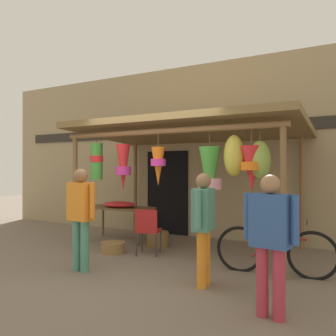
# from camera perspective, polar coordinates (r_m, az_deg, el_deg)

# --- Properties ---
(ground_plane) EXTENTS (30.00, 30.00, 0.00)m
(ground_plane) POSITION_cam_1_polar(r_m,az_deg,el_deg) (5.92, -2.79, -15.50)
(ground_plane) COLOR #756656
(shop_facade) EXTENTS (12.30, 0.29, 3.99)m
(shop_facade) POSITION_cam_1_polar(r_m,az_deg,el_deg) (8.04, 6.61, 2.88)
(shop_facade) COLOR #9E8966
(shop_facade) RESTS_ON ground_plane
(market_stall_canopy) EXTENTS (4.40, 2.62, 2.47)m
(market_stall_canopy) POSITION_cam_1_polar(r_m,az_deg,el_deg) (6.49, 3.61, 4.57)
(market_stall_canopy) COLOR brown
(market_stall_canopy) RESTS_ON ground_plane
(display_table) EXTENTS (1.49, 0.70, 0.73)m
(display_table) POSITION_cam_1_polar(r_m,az_deg,el_deg) (7.71, -8.06, -6.92)
(display_table) COLOR brown
(display_table) RESTS_ON ground_plane
(flower_heap_on_table) EXTENTS (0.76, 0.53, 0.13)m
(flower_heap_on_table) POSITION_cam_1_polar(r_m,az_deg,el_deg) (7.61, -8.02, -5.98)
(flower_heap_on_table) COLOR red
(flower_heap_on_table) RESTS_ON display_table
(folding_chair) EXTENTS (0.50, 0.50, 0.84)m
(folding_chair) POSITION_cam_1_polar(r_m,az_deg,el_deg) (6.33, -3.39, -9.84)
(folding_chair) COLOR #AD1E1E
(folding_chair) RESTS_ON ground_plane
(wicker_basket_by_table) EXTENTS (0.44, 0.44, 0.30)m
(wicker_basket_by_table) POSITION_cam_1_polar(r_m,az_deg,el_deg) (7.11, -1.68, -11.67)
(wicker_basket_by_table) COLOR brown
(wicker_basket_by_table) RESTS_ON ground_plane
(wicker_basket_spare) EXTENTS (0.45, 0.45, 0.19)m
(wicker_basket_spare) POSITION_cam_1_polar(r_m,az_deg,el_deg) (6.70, -9.11, -12.85)
(wicker_basket_spare) COLOR olive
(wicker_basket_spare) RESTS_ON ground_plane
(parked_bicycle) EXTENTS (1.75, 0.44, 0.92)m
(parked_bicycle) POSITION_cam_1_polar(r_m,az_deg,el_deg) (5.47, 17.22, -13.03)
(parked_bicycle) COLOR black
(parked_bicycle) RESTS_ON ground_plane
(vendor_in_orange) EXTENTS (0.59, 0.28, 1.51)m
(vendor_in_orange) POSITION_cam_1_polar(r_m,az_deg,el_deg) (3.82, 16.60, -10.46)
(vendor_in_orange) COLOR #B23347
(vendor_in_orange) RESTS_ON ground_plane
(customer_foreground) EXTENTS (0.59, 0.26, 1.57)m
(customer_foreground) POSITION_cam_1_polar(r_m,az_deg,el_deg) (5.48, -14.25, -6.90)
(customer_foreground) COLOR #4C8E7A
(customer_foreground) RESTS_ON ground_plane
(shopper_by_bananas) EXTENTS (0.26, 0.59, 1.51)m
(shopper_by_bananas) POSITION_cam_1_polar(r_m,az_deg,el_deg) (4.68, 5.92, -8.57)
(shopper_by_bananas) COLOR orange
(shopper_by_bananas) RESTS_ON ground_plane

